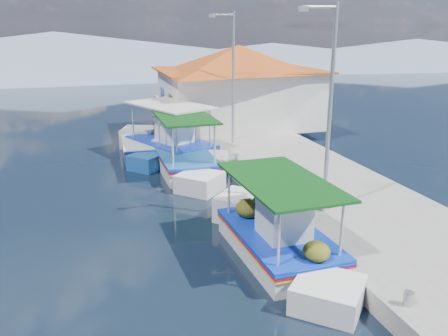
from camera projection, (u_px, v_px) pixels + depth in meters
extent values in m
plane|color=black|center=(190.00, 281.00, 11.26)|extent=(160.00, 160.00, 0.00)
cube|color=gray|center=(303.00, 176.00, 18.31)|extent=(5.00, 44.00, 0.50)
cylinder|color=#A5A8AD|center=(408.00, 299.00, 9.37)|extent=(0.20, 0.20, 0.30)
cylinder|color=#A5A8AD|center=(299.00, 209.00, 13.95)|extent=(0.20, 0.20, 0.30)
cylinder|color=#A5A8AD|center=(237.00, 157.00, 19.45)|extent=(0.20, 0.20, 0.30)
cylinder|color=#A5A8AD|center=(201.00, 128.00, 24.95)|extent=(0.20, 0.20, 0.30)
cube|color=white|center=(278.00, 248.00, 12.48)|extent=(2.15, 4.04, 0.87)
cube|color=white|center=(248.00, 209.00, 14.88)|extent=(2.05, 2.05, 0.96)
cube|color=white|center=(320.00, 300.00, 10.12)|extent=(1.99, 1.99, 0.82)
cube|color=#0E32BB|center=(279.00, 234.00, 12.36)|extent=(2.21, 4.16, 0.05)
cube|color=#B20F26|center=(278.00, 237.00, 12.38)|extent=(2.21, 4.16, 0.05)
cube|color=yellow|center=(278.00, 239.00, 12.40)|extent=(2.21, 4.16, 0.04)
cube|color=#0E32BB|center=(279.00, 232.00, 12.34)|extent=(2.23, 4.12, 0.05)
cube|color=brown|center=(279.00, 233.00, 12.35)|extent=(1.99, 3.95, 0.05)
cube|color=white|center=(283.00, 220.00, 11.95)|extent=(1.15, 1.23, 1.01)
cube|color=silver|center=(284.00, 200.00, 11.80)|extent=(1.25, 1.32, 0.05)
cylinder|color=beige|center=(232.00, 189.00, 13.49)|extent=(0.06, 0.06, 1.46)
cylinder|color=beige|center=(285.00, 185.00, 13.88)|extent=(0.06, 0.06, 1.46)
cylinder|color=beige|center=(273.00, 238.00, 10.40)|extent=(0.06, 0.06, 1.46)
cylinder|color=beige|center=(339.00, 230.00, 10.79)|extent=(0.06, 0.06, 1.46)
cube|color=#0D4112|center=(281.00, 181.00, 11.93)|extent=(2.25, 4.04, 0.06)
ellipsoid|color=#484913|center=(251.00, 208.00, 13.37)|extent=(0.69, 0.76, 0.52)
ellipsoid|color=#484913|center=(266.00, 202.00, 13.96)|extent=(0.58, 0.64, 0.44)
ellipsoid|color=#484913|center=(312.00, 252.00, 10.80)|extent=(0.62, 0.68, 0.47)
sphere|color=orange|center=(303.00, 199.00, 12.88)|extent=(0.37, 0.37, 0.37)
cube|color=white|center=(186.00, 167.00, 19.57)|extent=(2.04, 3.80, 0.97)
cube|color=white|center=(174.00, 149.00, 21.88)|extent=(2.08, 2.08, 1.07)
cube|color=white|center=(200.00, 186.00, 17.31)|extent=(2.02, 2.02, 0.92)
cube|color=#0E32BB|center=(186.00, 157.00, 19.44)|extent=(2.11, 3.91, 0.06)
cube|color=#B20F26|center=(186.00, 159.00, 19.47)|extent=(2.11, 3.91, 0.05)
cube|color=yellow|center=(186.00, 160.00, 19.49)|extent=(2.11, 3.91, 0.04)
cube|color=#1B58A3|center=(185.00, 155.00, 19.42)|extent=(2.13, 3.87, 0.05)
cube|color=brown|center=(186.00, 156.00, 19.43)|extent=(1.88, 3.72, 0.05)
cylinder|color=beige|center=(159.00, 130.00, 20.43)|extent=(0.07, 0.07, 1.63)
cylinder|color=beige|center=(195.00, 128.00, 20.88)|extent=(0.07, 0.07, 1.63)
cylinder|color=beige|center=(173.00, 147.00, 17.51)|extent=(0.07, 0.07, 1.63)
cylinder|color=beige|center=(215.00, 144.00, 17.96)|extent=(0.07, 0.07, 1.63)
cube|color=#0D4112|center=(185.00, 117.00, 18.96)|extent=(2.15, 3.80, 0.07)
cube|color=#1B58A3|center=(143.00, 152.00, 22.00)|extent=(1.92, 3.43, 0.93)
cube|color=#1B58A3|center=(135.00, 139.00, 23.99)|extent=(1.80, 1.80, 1.03)
cube|color=#1B58A3|center=(152.00, 164.00, 20.04)|extent=(1.75, 1.75, 0.88)
cube|color=#0E32BB|center=(142.00, 143.00, 21.88)|extent=(1.98, 3.53, 0.06)
cube|color=#B20F26|center=(142.00, 144.00, 21.90)|extent=(1.98, 3.53, 0.05)
cube|color=yellow|center=(142.00, 146.00, 21.92)|extent=(1.98, 3.53, 0.04)
cube|color=white|center=(142.00, 141.00, 21.86)|extent=(1.99, 3.50, 0.05)
cube|color=brown|center=(142.00, 142.00, 21.86)|extent=(1.78, 3.36, 0.05)
cube|color=white|center=(171.00, 152.00, 21.82)|extent=(3.77, 4.82, 1.01)
cube|color=white|center=(183.00, 136.00, 24.50)|extent=(2.08, 2.08, 1.12)
cube|color=white|center=(156.00, 170.00, 19.19)|extent=(2.02, 2.02, 0.96)
cube|color=#0E32BB|center=(171.00, 143.00, 21.69)|extent=(3.88, 4.96, 0.06)
cube|color=#B20F26|center=(171.00, 144.00, 21.71)|extent=(3.88, 4.96, 0.05)
cube|color=yellow|center=(171.00, 146.00, 21.73)|extent=(3.88, 4.96, 0.04)
cube|color=#0E32BB|center=(171.00, 141.00, 21.66)|extent=(3.88, 4.93, 0.05)
cube|color=brown|center=(171.00, 142.00, 21.67)|extent=(3.57, 4.67, 0.05)
cube|color=white|center=(169.00, 131.00, 21.20)|extent=(1.68, 1.76, 1.17)
cube|color=silver|center=(168.00, 118.00, 21.02)|extent=(1.82, 1.90, 0.06)
cylinder|color=beige|center=(161.00, 116.00, 23.24)|extent=(0.07, 0.07, 1.70)
cylinder|color=beige|center=(196.00, 117.00, 23.03)|extent=(0.07, 0.07, 1.70)
cylinder|color=beige|center=(140.00, 132.00, 19.82)|extent=(0.07, 0.07, 1.70)
cylinder|color=beige|center=(181.00, 133.00, 19.61)|extent=(0.07, 0.07, 1.70)
cube|color=silver|center=(169.00, 105.00, 21.18)|extent=(3.87, 4.86, 0.07)
cube|color=silver|center=(238.00, 98.00, 26.14)|extent=(8.00, 6.00, 3.00)
cube|color=#C94D1C|center=(239.00, 70.00, 25.69)|extent=(8.64, 6.48, 0.10)
pyramid|color=#C94D1C|center=(239.00, 58.00, 25.50)|extent=(10.49, 10.49, 1.40)
cube|color=brown|center=(171.00, 114.00, 24.27)|extent=(0.06, 1.00, 2.00)
cube|color=#0E32BB|center=(163.00, 96.00, 26.38)|extent=(0.06, 1.20, 0.90)
cylinder|color=#A5A8AD|center=(330.00, 113.00, 13.35)|extent=(0.12, 0.12, 6.00)
cylinder|color=#A5A8AD|center=(320.00, 7.00, 12.38)|extent=(1.00, 0.08, 0.08)
cube|color=#A5A8AD|center=(303.00, 9.00, 12.26)|extent=(0.30, 0.14, 0.14)
cylinder|color=#A5A8AD|center=(233.00, 80.00, 21.59)|extent=(0.12, 0.12, 6.00)
cylinder|color=#A5A8AD|center=(223.00, 15.00, 20.63)|extent=(1.00, 0.08, 0.08)
cube|color=#A5A8AD|center=(212.00, 16.00, 20.51)|extent=(0.30, 0.14, 0.14)
cone|color=slate|center=(56.00, 54.00, 60.49)|extent=(96.00, 96.00, 5.50)
cone|color=slate|center=(272.00, 56.00, 69.00)|extent=(76.80, 76.80, 3.80)
cone|color=slate|center=(415.00, 52.00, 75.83)|extent=(89.60, 89.60, 4.20)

